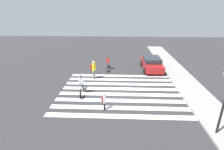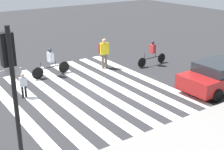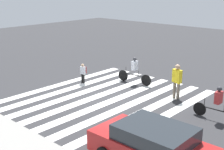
# 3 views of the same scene
# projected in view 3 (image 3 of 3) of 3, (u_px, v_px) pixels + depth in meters

# --- Properties ---
(ground_plane) EXTENTS (60.00, 60.00, 0.00)m
(ground_plane) POSITION_uv_depth(u_px,v_px,m) (105.00, 98.00, 16.65)
(ground_plane) COLOR #2D2D30
(crosswalk_stripes) EXTENTS (7.85, 10.00, 0.01)m
(crosswalk_stripes) POSITION_uv_depth(u_px,v_px,m) (105.00, 98.00, 16.65)
(crosswalk_stripes) COLOR white
(crosswalk_stripes) RESTS_ON ground_plane
(pedestrian_adult_tall_backpack) EXTENTS (0.56, 0.52, 1.87)m
(pedestrian_adult_tall_backpack) POSITION_uv_depth(u_px,v_px,m) (177.00, 79.00, 16.39)
(pedestrian_adult_tall_backpack) COLOR #6B6051
(pedestrian_adult_tall_backpack) RESTS_ON ground_plane
(pedestrian_child_with_backpack) EXTENTS (0.34, 0.29, 1.23)m
(pedestrian_child_with_backpack) POSITION_uv_depth(u_px,v_px,m) (83.00, 72.00, 19.06)
(pedestrian_child_with_backpack) COLOR black
(pedestrian_child_with_backpack) RESTS_ON ground_plane
(cyclist_far_lane) EXTENTS (2.30, 0.40, 1.58)m
(cyclist_far_lane) POSITION_uv_depth(u_px,v_px,m) (218.00, 102.00, 13.74)
(cyclist_far_lane) COLOR black
(cyclist_far_lane) RESTS_ON ground_plane
(cyclist_mid_street) EXTENTS (2.38, 0.42, 1.64)m
(cyclist_mid_street) POSITION_uv_depth(u_px,v_px,m) (134.00, 70.00, 18.95)
(cyclist_mid_street) COLOR black
(cyclist_mid_street) RESTS_ON ground_plane
(car_parked_dark_suv) EXTENTS (4.37, 2.12, 1.48)m
(car_parked_dark_suv) POSITION_uv_depth(u_px,v_px,m) (155.00, 147.00, 10.16)
(car_parked_dark_suv) COLOR maroon
(car_parked_dark_suv) RESTS_ON ground_plane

